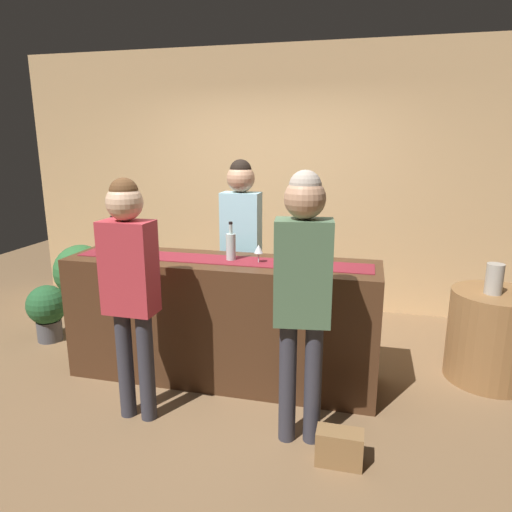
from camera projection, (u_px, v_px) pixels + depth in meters
ground_plane at (223, 376)px, 3.82m from camera, size 10.00×10.00×0.00m
back_wall at (271, 181)px, 5.26m from camera, size 6.00×0.12×2.90m
bar_counter at (221, 320)px, 3.70m from camera, size 2.46×0.60×0.99m
counter_runner_cloth at (220, 260)px, 3.58m from camera, size 2.34×0.28×0.01m
wine_bottle_clear at (231, 246)px, 3.54m from camera, size 0.07×0.07×0.30m
wine_bottle_amber at (114, 238)px, 3.82m from camera, size 0.07×0.07×0.30m
wine_glass_near_customer at (259, 250)px, 3.46m from camera, size 0.07×0.07×0.14m
wine_glass_mid_counter at (309, 256)px, 3.28m from camera, size 0.07×0.07×0.14m
wine_glass_far_end at (136, 241)px, 3.76m from camera, size 0.07×0.07×0.14m
bartender at (241, 234)px, 4.10m from camera, size 0.34×0.24×1.74m
customer_sipping at (303, 281)px, 2.75m from camera, size 0.36×0.24×1.74m
customer_browsing at (130, 276)px, 3.02m from camera, size 0.34×0.23×1.67m
round_side_table at (492, 336)px, 3.70m from camera, size 0.68×0.68×0.74m
vase_on_side_table at (494, 279)px, 3.55m from camera, size 0.13×0.13×0.24m
potted_plant_tall at (82, 277)px, 4.93m from camera, size 0.56×0.56×0.83m
potted_plant_small at (47, 309)px, 4.43m from camera, size 0.38×0.38×0.55m
handbag at (339, 447)px, 2.76m from camera, size 0.28×0.14×0.22m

